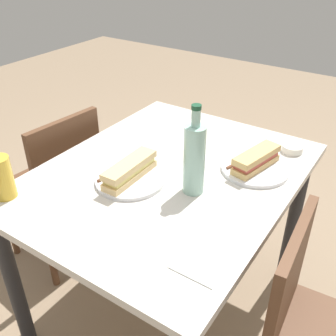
# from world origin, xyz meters

# --- Properties ---
(ground_plane) EXTENTS (8.00, 8.00, 0.00)m
(ground_plane) POSITION_xyz_m (0.00, 0.00, 0.00)
(ground_plane) COLOR #8C755B
(dining_table) EXTENTS (1.13, 0.90, 0.78)m
(dining_table) POSITION_xyz_m (0.00, 0.00, 0.66)
(dining_table) COLOR beige
(dining_table) RESTS_ON ground
(chair_far) EXTENTS (0.44, 0.44, 0.86)m
(chair_far) POSITION_xyz_m (-0.01, 0.65, 0.50)
(chair_far) COLOR brown
(chair_far) RESTS_ON ground
(chair_near) EXTENTS (0.43, 0.43, 0.86)m
(chair_near) POSITION_xyz_m (-0.15, -0.65, 0.50)
(chair_near) COLOR brown
(chair_near) RESTS_ON ground
(plate_near) EXTENTS (0.26, 0.26, 0.01)m
(plate_near) POSITION_xyz_m (-0.13, 0.08, 0.79)
(plate_near) COLOR white
(plate_near) RESTS_ON dining_table
(baguette_sandwich_near) EXTENTS (0.25, 0.07, 0.07)m
(baguette_sandwich_near) POSITION_xyz_m (-0.13, 0.08, 0.83)
(baguette_sandwich_near) COLOR #DBB77A
(baguette_sandwich_near) RESTS_ON plate_near
(knife_near) EXTENTS (0.18, 0.05, 0.01)m
(knife_near) POSITION_xyz_m (-0.14, 0.14, 0.80)
(knife_near) COLOR silver
(knife_near) RESTS_ON plate_near
(plate_far) EXTENTS (0.26, 0.26, 0.01)m
(plate_far) POSITION_xyz_m (0.20, -0.27, 0.79)
(plate_far) COLOR white
(plate_far) RESTS_ON dining_table
(baguette_sandwich_far) EXTENTS (0.23, 0.12, 0.07)m
(baguette_sandwich_far) POSITION_xyz_m (0.20, -0.27, 0.83)
(baguette_sandwich_far) COLOR tan
(baguette_sandwich_far) RESTS_ON plate_far
(knife_far) EXTENTS (0.18, 0.06, 0.01)m
(knife_far) POSITION_xyz_m (0.20, -0.21, 0.80)
(knife_far) COLOR silver
(knife_far) RESTS_ON plate_far
(water_bottle) EXTENTS (0.07, 0.07, 0.33)m
(water_bottle) POSITION_xyz_m (-0.05, -0.14, 0.91)
(water_bottle) COLOR #99C6B7
(water_bottle) RESTS_ON dining_table
(beer_glass) EXTENTS (0.08, 0.08, 0.15)m
(beer_glass) POSITION_xyz_m (-0.44, 0.38, 0.86)
(beer_glass) COLOR gold
(beer_glass) RESTS_ON dining_table
(olive_bowl) EXTENTS (0.09, 0.09, 0.03)m
(olive_bowl) POSITION_xyz_m (0.42, -0.34, 0.79)
(olive_bowl) COLOR silver
(olive_bowl) RESTS_ON dining_table
(paper_napkin) EXTENTS (0.14, 0.14, 0.00)m
(paper_napkin) POSITION_xyz_m (-0.34, -0.34, 0.78)
(paper_napkin) COLOR white
(paper_napkin) RESTS_ON dining_table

